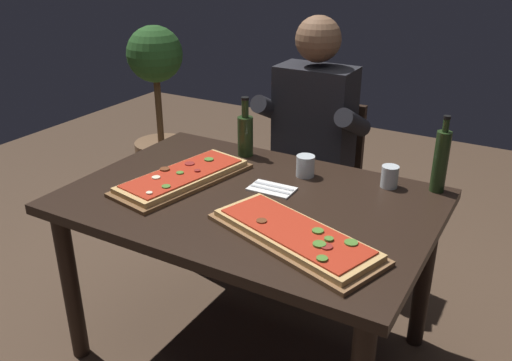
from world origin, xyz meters
TOP-DOWN VIEW (x-y plane):
  - ground_plane at (0.00, 0.00)m, footprint 6.40×6.40m
  - dining_table at (0.00, 0.00)m, footprint 1.40×0.96m
  - pizza_rectangular_front at (0.30, -0.21)m, footprint 0.67×0.43m
  - pizza_rectangular_left at (-0.31, -0.01)m, footprint 0.35×0.63m
  - wine_bottle_dark at (-0.24, 0.37)m, footprint 0.07×0.07m
  - oil_bottle_amber at (0.61, 0.42)m, footprint 0.06×0.06m
  - tumbler_near_camera at (0.44, 0.36)m, footprint 0.07×0.07m
  - tumbler_far_side at (0.10, 0.29)m, footprint 0.08×0.08m
  - napkin_cutlery_set at (0.04, 0.10)m, footprint 0.18×0.11m
  - diner_chair at (-0.08, 0.86)m, footprint 0.44×0.44m
  - seated_diner at (-0.08, 0.74)m, footprint 0.53×0.41m
  - potted_plant_corner at (-1.36, 1.10)m, footprint 0.37×0.37m

SIDE VIEW (x-z plane):
  - ground_plane at x=0.00m, z-range 0.00..0.00m
  - diner_chair at x=-0.08m, z-range 0.05..0.92m
  - potted_plant_corner at x=-1.36m, z-range -0.01..1.15m
  - dining_table at x=0.00m, z-range 0.27..1.01m
  - seated_diner at x=-0.08m, z-range 0.08..1.41m
  - napkin_cutlery_set at x=0.04m, z-range 0.74..0.75m
  - pizza_rectangular_left at x=-0.31m, z-range 0.74..0.78m
  - pizza_rectangular_front at x=0.30m, z-range 0.73..0.78m
  - tumbler_near_camera at x=0.44m, z-range 0.73..0.82m
  - tumbler_far_side at x=0.10m, z-range 0.74..0.83m
  - wine_bottle_dark at x=-0.24m, z-range 0.71..0.98m
  - oil_bottle_amber at x=0.61m, z-range 0.72..1.02m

